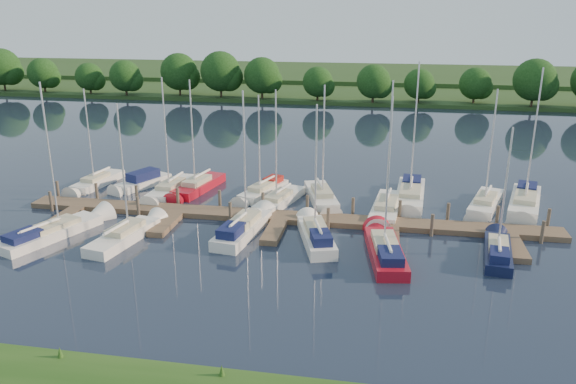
% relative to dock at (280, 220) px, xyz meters
% --- Properties ---
extents(ground, '(260.00, 260.00, 0.00)m').
position_rel_dock_xyz_m(ground, '(0.00, -7.31, -0.20)').
color(ground, '#1A2434').
rests_on(ground, ground).
extents(dock, '(40.00, 6.00, 0.40)m').
position_rel_dock_xyz_m(dock, '(0.00, 0.00, 0.00)').
color(dock, brown).
rests_on(dock, ground).
extents(mooring_pilings, '(38.24, 2.84, 2.00)m').
position_rel_dock_xyz_m(mooring_pilings, '(0.00, 1.13, 0.40)').
color(mooring_pilings, '#473D33').
rests_on(mooring_pilings, ground).
extents(far_shore, '(180.00, 30.00, 0.60)m').
position_rel_dock_xyz_m(far_shore, '(0.00, 67.69, 0.10)').
color(far_shore, '#223C17').
rests_on(far_shore, ground).
extents(distant_hill, '(220.00, 40.00, 1.40)m').
position_rel_dock_xyz_m(distant_hill, '(0.00, 92.69, 0.50)').
color(distant_hill, '#2D4D22').
rests_on(distant_hill, ground).
extents(treeline, '(144.49, 9.49, 7.99)m').
position_rel_dock_xyz_m(treeline, '(1.33, 54.35, 3.87)').
color(treeline, '#38281C').
rests_on(treeline, ground).
extents(sailboat_n_0, '(2.40, 7.07, 8.98)m').
position_rel_dock_xyz_m(sailboat_n_0, '(-17.82, 5.98, 0.07)').
color(sailboat_n_0, white).
rests_on(sailboat_n_0, ground).
extents(motorboat, '(3.68, 5.94, 1.74)m').
position_rel_dock_xyz_m(motorboat, '(-13.71, 6.51, 0.16)').
color(motorboat, white).
rests_on(motorboat, ground).
extents(sailboat_n_2, '(2.37, 8.07, 10.20)m').
position_rel_dock_xyz_m(sailboat_n_2, '(-10.49, 5.13, 0.07)').
color(sailboat_n_2, white).
rests_on(sailboat_n_2, ground).
extents(sailboat_n_3, '(3.05, 7.80, 9.99)m').
position_rel_dock_xyz_m(sailboat_n_3, '(-8.50, 6.13, 0.08)').
color(sailboat_n_3, '#AB0F1E').
rests_on(sailboat_n_3, ground).
extents(sailboat_n_4, '(3.39, 6.86, 8.87)m').
position_rel_dock_xyz_m(sailboat_n_4, '(-2.67, 5.99, 0.12)').
color(sailboat_n_4, white).
rests_on(sailboat_n_4, ground).
extents(sailboat_n_5, '(3.38, 7.60, 9.59)m').
position_rel_dock_xyz_m(sailboat_n_5, '(-0.94, 3.83, 0.07)').
color(sailboat_n_5, white).
rests_on(sailboat_n_5, ground).
extents(sailboat_n_6, '(3.66, 7.72, 9.89)m').
position_rel_dock_xyz_m(sailboat_n_6, '(2.45, 5.33, 0.08)').
color(sailboat_n_6, white).
rests_on(sailboat_n_6, ground).
extents(sailboat_n_7, '(2.73, 8.38, 10.57)m').
position_rel_dock_xyz_m(sailboat_n_7, '(7.65, 3.34, 0.07)').
color(sailboat_n_7, white).
rests_on(sailboat_n_7, ground).
extents(sailboat_n_8, '(2.77, 9.29, 11.61)m').
position_rel_dock_xyz_m(sailboat_n_8, '(9.55, 7.03, 0.11)').
color(sailboat_n_8, white).
rests_on(sailboat_n_8, ground).
extents(sailboat_n_9, '(3.69, 7.66, 9.79)m').
position_rel_dock_xyz_m(sailboat_n_9, '(15.32, 5.94, 0.07)').
color(sailboat_n_9, white).
rests_on(sailboat_n_9, ground).
extents(sailboat_n_10, '(3.98, 9.04, 11.34)m').
position_rel_dock_xyz_m(sailboat_n_10, '(18.47, 6.82, 0.12)').
color(sailboat_n_10, white).
rests_on(sailboat_n_10, ground).
extents(sailboat_s_0, '(4.56, 8.61, 10.91)m').
position_rel_dock_xyz_m(sailboat_s_0, '(-14.92, -5.15, 0.11)').
color(sailboat_s_0, white).
rests_on(sailboat_s_0, ground).
extents(sailboat_s_1, '(2.90, 7.58, 9.69)m').
position_rel_dock_xyz_m(sailboat_s_1, '(-9.71, -4.93, 0.08)').
color(sailboat_s_1, white).
rests_on(sailboat_s_1, ground).
extents(sailboat_s_2, '(2.86, 8.08, 10.40)m').
position_rel_dock_xyz_m(sailboat_s_2, '(-2.11, -2.53, 0.15)').
color(sailboat_s_2, white).
rests_on(sailboat_s_2, ground).
extents(sailboat_s_3, '(3.49, 7.43, 9.73)m').
position_rel_dock_xyz_m(sailboat_s_3, '(3.03, -2.96, 0.15)').
color(sailboat_s_3, white).
rests_on(sailboat_s_3, ground).
extents(sailboat_s_4, '(2.97, 8.29, 10.57)m').
position_rel_dock_xyz_m(sailboat_s_4, '(7.67, -4.56, 0.13)').
color(sailboat_s_4, '#AB0F1E').
rests_on(sailboat_s_4, ground).
extents(sailboat_s_5, '(2.37, 6.75, 8.68)m').
position_rel_dock_xyz_m(sailboat_s_5, '(14.72, -3.42, 0.12)').
color(sailboat_s_5, '#101535').
rests_on(sailboat_s_5, ground).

